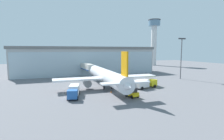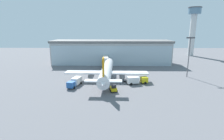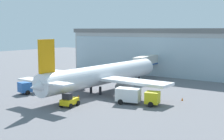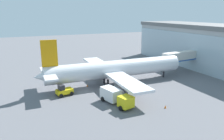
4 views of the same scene
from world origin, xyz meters
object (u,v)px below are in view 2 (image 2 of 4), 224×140
at_px(baggage_cart, 124,80).
at_px(airplane, 107,71).
at_px(catering_truck, 75,82).
at_px(control_tower, 193,25).
at_px(pushback_tug, 113,88).
at_px(safety_cone_nose, 104,84).
at_px(jet_bridge, 105,59).
at_px(apron_light_mast, 189,53).
at_px(fuel_truck, 137,80).
at_px(safety_cone_wingtip, 148,78).

bearing_deg(baggage_cart, airplane, 24.56).
height_order(airplane, catering_truck, airplane).
relative_size(control_tower, pushback_tug, 9.60).
height_order(airplane, pushback_tug, airplane).
bearing_deg(airplane, safety_cone_nose, 175.52).
distance_m(jet_bridge, catering_truck, 30.37).
distance_m(apron_light_mast, pushback_tug, 35.56).
xyz_separation_m(jet_bridge, safety_cone_nose, (0.80, -27.96, -4.19)).
height_order(jet_bridge, apron_light_mast, apron_light_mast).
bearing_deg(safety_cone_nose, airplane, 83.97).
bearing_deg(fuel_truck, apron_light_mast, 10.66).
height_order(baggage_cart, safety_cone_wingtip, baggage_cart).
distance_m(jet_bridge, safety_cone_wingtip, 26.24).
distance_m(control_tower, safety_cone_wingtip, 75.82).
height_order(jet_bridge, fuel_truck, jet_bridge).
distance_m(control_tower, apron_light_mast, 63.50).
height_order(jet_bridge, airplane, airplane).
bearing_deg(control_tower, pushback_tug, -126.62).
relative_size(control_tower, baggage_cart, 10.43).
bearing_deg(control_tower, apron_light_mast, -114.08).
height_order(jet_bridge, baggage_cart, jet_bridge).
bearing_deg(safety_cone_wingtip, jet_bridge, 132.32).
relative_size(jet_bridge, airplane, 0.37).
height_order(apron_light_mast, safety_cone_nose, apron_light_mast).
xyz_separation_m(catering_truck, pushback_tug, (13.11, -5.07, -0.49)).
xyz_separation_m(apron_light_mast, baggage_cart, (-26.09, -6.54, -9.09)).
bearing_deg(airplane, catering_truck, 126.11).
bearing_deg(fuel_truck, jet_bridge, 101.14).
bearing_deg(control_tower, jet_bridge, -145.70).
height_order(fuel_truck, pushback_tug, fuel_truck).
xyz_separation_m(jet_bridge, airplane, (1.48, -21.58, -0.97)).
bearing_deg(jet_bridge, fuel_truck, -160.54).
bearing_deg(fuel_truck, pushback_tug, -150.69).
distance_m(baggage_cart, safety_cone_nose, 8.53).
bearing_deg(catering_truck, baggage_cart, 122.84).
bearing_deg(fuel_truck, airplane, 142.39).
bearing_deg(airplane, pushback_tug, -166.64).
distance_m(jet_bridge, control_tower, 73.75).
bearing_deg(pushback_tug, safety_cone_wingtip, -52.45).
height_order(baggage_cart, pushback_tug, pushback_tug).
height_order(pushback_tug, safety_cone_wingtip, pushback_tug).
height_order(control_tower, airplane, control_tower).
relative_size(apron_light_mast, fuel_truck, 2.08).
bearing_deg(baggage_cart, fuel_truck, -178.81).
xyz_separation_m(catering_truck, fuel_truck, (21.24, 2.51, 0.00)).
bearing_deg(baggage_cart, catering_truck, 56.73).
bearing_deg(control_tower, fuel_truck, -125.22).
bearing_deg(safety_cone_nose, control_tower, 49.46).
bearing_deg(catering_truck, fuel_truck, 110.62).
height_order(apron_light_mast, baggage_cart, apron_light_mast).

